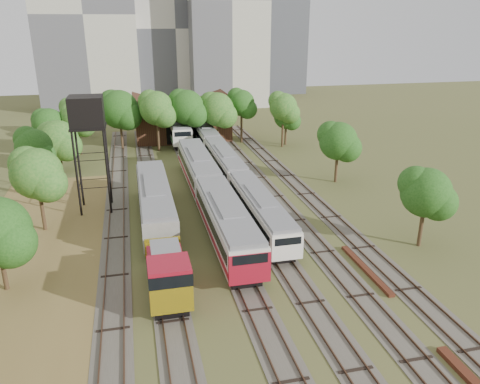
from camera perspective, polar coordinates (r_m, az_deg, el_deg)
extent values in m
plane|color=#475123|center=(32.47, 7.27, -16.73)|extent=(240.00, 240.00, 0.00)
cube|color=brown|center=(38.45, -24.22, -12.13)|extent=(14.00, 60.00, 0.04)
cube|color=#4C473D|center=(52.91, -14.77, -2.12)|extent=(2.60, 80.00, 0.06)
cube|color=#472D1E|center=(52.91, -15.55, -2.09)|extent=(0.08, 80.00, 0.14)
cube|color=#472D1E|center=(52.85, -14.00, -1.97)|extent=(0.08, 80.00, 0.14)
cube|color=#4C473D|center=(52.89, -10.45, -1.78)|extent=(2.60, 80.00, 0.06)
cube|color=#472D1E|center=(52.84, -11.23, -1.75)|extent=(0.08, 80.00, 0.14)
cube|color=#472D1E|center=(52.88, -9.68, -1.63)|extent=(0.08, 80.00, 0.14)
cube|color=#4C473D|center=(53.42, -4.02, -1.26)|extent=(2.60, 80.00, 0.06)
cube|color=#472D1E|center=(53.29, -4.78, -1.23)|extent=(0.08, 80.00, 0.14)
cube|color=#472D1E|center=(53.50, -3.26, -1.11)|extent=(0.08, 80.00, 0.14)
cube|color=#4C473D|center=(54.15, 0.16, -0.91)|extent=(2.60, 80.00, 0.06)
cube|color=#472D1E|center=(53.97, -0.58, -0.89)|extent=(0.08, 80.00, 0.14)
cube|color=#472D1E|center=(54.28, 0.90, -0.76)|extent=(0.08, 80.00, 0.14)
cube|color=#4C473D|center=(55.15, 4.20, -0.57)|extent=(2.60, 80.00, 0.06)
cube|color=#472D1E|center=(54.92, 3.49, -0.54)|extent=(0.08, 80.00, 0.14)
cube|color=#472D1E|center=(55.33, 4.92, -0.42)|extent=(0.08, 80.00, 0.14)
cube|color=#4C473D|center=(56.43, 8.09, -0.24)|extent=(2.60, 80.00, 0.06)
cube|color=#472D1E|center=(56.15, 7.41, -0.21)|extent=(0.08, 80.00, 0.14)
cube|color=#472D1E|center=(56.65, 8.77, -0.10)|extent=(0.08, 80.00, 0.14)
cube|color=black|center=(43.27, -1.61, -5.92)|extent=(2.41, 15.64, 0.88)
cube|color=silver|center=(42.52, -1.63, -3.73)|extent=(3.18, 17.00, 2.74)
cube|color=black|center=(42.38, -1.64, -3.32)|extent=(3.24, 15.64, 0.93)
cube|color=slate|center=(41.91, -1.65, -1.76)|extent=(2.92, 16.66, 0.39)
cube|color=maroon|center=(42.83, -1.62, -4.67)|extent=(3.24, 16.66, 0.49)
cube|color=maroon|center=(35.20, 1.20, -9.32)|extent=(3.22, 0.25, 2.47)
cube|color=black|center=(59.28, -5.05, 1.30)|extent=(2.41, 15.64, 0.88)
cube|color=silver|center=(58.73, -5.11, 2.97)|extent=(3.18, 17.00, 2.74)
cube|color=black|center=(58.64, -5.12, 3.28)|extent=(3.24, 15.64, 0.93)
cube|color=slate|center=(58.30, -5.15, 4.45)|extent=(2.92, 16.66, 0.39)
cube|color=maroon|center=(58.96, -5.08, 2.26)|extent=(3.24, 16.66, 0.49)
cube|color=black|center=(46.90, 2.42, -3.89)|extent=(2.04, 15.64, 0.74)
cube|color=silver|center=(46.30, 2.44, -2.16)|extent=(2.69, 17.00, 2.32)
cube|color=black|center=(46.20, 2.45, -1.84)|extent=(2.75, 15.64, 0.79)
cube|color=slate|center=(45.82, 2.47, -0.63)|extent=(2.47, 16.66, 0.33)
cube|color=#1A6A3D|center=(46.55, 2.43, -2.90)|extent=(2.75, 16.66, 0.42)
cube|color=silver|center=(39.01, 5.79, -6.86)|extent=(2.73, 0.25, 2.08)
cube|color=black|center=(62.85, -1.86, 2.40)|extent=(2.04, 15.64, 0.74)
cube|color=silver|center=(62.41, -1.88, 3.73)|extent=(2.69, 17.00, 2.32)
cube|color=black|center=(62.33, -1.88, 3.98)|extent=(2.75, 15.64, 0.79)
cube|color=slate|center=(62.05, -1.89, 4.91)|extent=(2.47, 16.66, 0.33)
cube|color=#1A6A3D|center=(62.59, -1.87, 3.16)|extent=(2.75, 16.66, 0.42)
cube|color=black|center=(79.46, -4.39, 6.10)|extent=(2.04, 15.64, 0.74)
cube|color=silver|center=(79.11, -4.42, 7.17)|extent=(2.69, 17.00, 2.32)
cube|color=black|center=(79.04, -4.43, 7.37)|extent=(2.75, 15.64, 0.79)
cube|color=slate|center=(78.82, -4.45, 8.11)|extent=(2.47, 16.66, 0.33)
cube|color=#1A6A3D|center=(79.25, -4.41, 6.71)|extent=(2.75, 16.66, 0.42)
cube|color=black|center=(82.77, -7.58, 6.58)|extent=(2.35, 14.72, 0.85)
cube|color=silver|center=(82.39, -7.64, 7.77)|extent=(3.09, 16.00, 2.67)
cube|color=black|center=(82.32, -7.65, 7.99)|extent=(3.15, 14.72, 0.91)
cube|color=slate|center=(82.09, -7.69, 8.81)|extent=(2.85, 15.68, 0.38)
cube|color=#1A6A3D|center=(82.55, -7.61, 7.27)|extent=(3.15, 15.68, 0.48)
cube|color=silver|center=(74.70, -6.99, 6.44)|extent=(3.13, 0.25, 2.40)
cube|color=black|center=(36.57, -8.79, -11.30)|extent=(2.37, 7.20, 0.97)
cube|color=maroon|center=(36.62, -9.00, -8.93)|extent=(2.70, 4.40, 1.62)
cube|color=maroon|center=(33.35, -8.57, -10.72)|extent=(2.91, 2.80, 2.91)
cube|color=black|center=(33.00, -8.63, -9.67)|extent=(2.97, 2.86, 0.97)
cube|color=gold|center=(32.57, -8.28, -12.97)|extent=(2.91, 0.20, 1.94)
cube|color=gold|center=(39.44, -9.38, -6.83)|extent=(2.91, 0.20, 1.94)
cube|color=slate|center=(35.09, -9.05, -7.00)|extent=(2.16, 3.60, 0.22)
cube|color=black|center=(49.11, -10.20, -3.00)|extent=(2.38, 16.56, 0.86)
cube|color=gray|center=(48.45, -10.33, -1.05)|extent=(3.13, 18.00, 2.70)
cube|color=black|center=(48.34, -10.35, -0.69)|extent=(3.19, 16.56, 0.92)
cube|color=slate|center=(47.93, -10.44, 0.67)|extent=(2.88, 17.64, 0.39)
cylinder|color=black|center=(51.06, -19.28, 1.97)|extent=(0.23, 0.23, 9.06)
cylinder|color=black|center=(50.80, -15.86, 2.25)|extent=(0.23, 0.23, 9.06)
cylinder|color=black|center=(53.98, -19.00, 2.94)|extent=(0.23, 0.23, 9.06)
cylinder|color=black|center=(53.73, -15.77, 3.21)|extent=(0.23, 0.23, 9.06)
cube|color=black|center=(51.26, -18.02, 7.55)|extent=(3.57, 3.57, 0.20)
cube|color=black|center=(50.96, -18.21, 9.34)|extent=(3.40, 3.40, 3.06)
cube|color=#502517|center=(40.48, 15.09, -9.09)|extent=(0.52, 8.28, 0.27)
cube|color=#3B1C15|center=(84.32, -7.12, 8.47)|extent=(16.00, 11.00, 5.50)
cube|color=#3B1C15|center=(83.41, -9.99, 10.54)|extent=(8.45, 11.55, 2.96)
cube|color=#3B1C15|center=(84.24, -4.47, 10.86)|extent=(8.45, 11.55, 2.96)
cube|color=black|center=(79.14, -6.65, 7.33)|extent=(6.40, 0.15, 4.12)
cylinder|color=#382616|center=(40.00, -26.93, -8.15)|extent=(0.36, 0.36, 3.88)
cylinder|color=#382616|center=(49.48, -22.98, -1.83)|extent=(0.36, 0.36, 4.59)
sphere|color=#1A4512|center=(48.37, -23.54, 2.08)|extent=(4.88, 4.88, 4.88)
cylinder|color=#382616|center=(59.00, -23.34, 1.60)|extent=(0.36, 0.36, 4.77)
sphere|color=#1A4512|center=(58.05, -23.84, 5.05)|extent=(4.13, 4.13, 4.13)
cylinder|color=#382616|center=(68.93, -21.03, 3.77)|extent=(0.36, 0.36, 3.35)
sphere|color=#1A4512|center=(68.31, -21.29, 5.85)|extent=(5.54, 5.54, 5.54)
cylinder|color=#382616|center=(77.20, -21.97, 5.46)|extent=(0.36, 0.36, 3.81)
sphere|color=#1A4512|center=(76.59, -22.25, 7.59)|extent=(4.95, 4.95, 4.95)
cylinder|color=#382616|center=(89.30, -19.38, 7.52)|extent=(0.36, 0.36, 3.61)
sphere|color=#1A4512|center=(88.79, -19.59, 9.27)|extent=(4.89, 4.89, 4.89)
cylinder|color=#382616|center=(76.59, -18.96, 5.92)|extent=(0.36, 0.36, 4.31)
sphere|color=#1A4512|center=(75.91, -19.24, 8.35)|extent=(4.80, 4.80, 4.80)
cylinder|color=#382616|center=(78.13, -14.25, 6.92)|extent=(0.36, 0.36, 5.03)
sphere|color=#1A4512|center=(77.39, -14.50, 9.72)|extent=(6.07, 6.07, 6.07)
cylinder|color=#382616|center=(75.67, -9.95, 6.94)|extent=(0.36, 0.36, 5.33)
sphere|color=#1A4512|center=(74.87, -10.13, 10.01)|extent=(5.30, 5.30, 5.30)
cylinder|color=#382616|center=(76.28, -6.38, 7.19)|extent=(0.36, 0.36, 5.25)
sphere|color=#1A4512|center=(75.50, -6.50, 10.19)|extent=(5.54, 5.54, 5.54)
cylinder|color=#382616|center=(77.01, -2.75, 7.26)|extent=(0.36, 0.36, 4.86)
sphere|color=#1A4512|center=(76.27, -2.79, 10.01)|extent=(5.42, 5.42, 5.42)
cylinder|color=#382616|center=(80.01, 0.18, 7.92)|extent=(0.36, 0.36, 5.28)
sphere|color=#1A4512|center=(79.26, 0.18, 10.81)|extent=(4.36, 4.36, 4.36)
cylinder|color=#382616|center=(77.33, 5.21, 7.37)|extent=(0.36, 0.36, 5.17)
sphere|color=#1A4512|center=(76.57, 5.31, 10.29)|extent=(4.45, 4.45, 4.45)
cylinder|color=#382616|center=(45.52, 21.23, -3.79)|extent=(0.36, 0.36, 4.08)
sphere|color=#1A4512|center=(44.42, 21.73, -0.06)|extent=(4.45, 4.45, 4.45)
cylinder|color=#382616|center=(60.88, 11.67, 3.12)|extent=(0.36, 0.36, 4.23)
sphere|color=#1A4512|center=(60.04, 11.89, 6.10)|extent=(4.80, 4.80, 4.80)
cylinder|color=#382616|center=(78.97, 5.58, 7.08)|extent=(0.36, 0.36, 3.72)
sphere|color=#1A4512|center=(78.38, 5.65, 9.13)|extent=(4.04, 4.04, 4.04)
cube|color=#BAB6A3|center=(119.51, -18.33, 19.82)|extent=(22.00, 16.00, 42.00)
cube|color=beige|center=(124.78, -8.31, 19.15)|extent=(20.00, 18.00, 36.00)
cube|color=#BAB6A3|center=(118.71, -1.84, 22.20)|extent=(18.00, 16.00, 48.00)
cube|color=#45474D|center=(141.27, 5.04, 17.72)|extent=(12.00, 12.00, 28.00)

